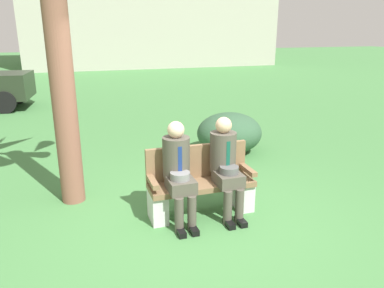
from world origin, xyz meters
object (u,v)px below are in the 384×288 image
object	(u,v)px
seated_man_left	(178,168)
shrub_near_bench	(229,133)
seated_man_right	(226,162)
park_bench	(200,185)

from	to	relation	value
seated_man_left	shrub_near_bench	xyz separation A→B (m)	(1.71, 2.32, -0.31)
seated_man_left	seated_man_right	xyz separation A→B (m)	(0.63, 0.00, 0.00)
park_bench	seated_man_right	xyz separation A→B (m)	(0.30, -0.13, 0.32)
park_bench	seated_man_right	distance (m)	0.45
park_bench	shrub_near_bench	bearing A→B (deg)	57.96
seated_man_left	seated_man_right	size ratio (longest dim) A/B	0.99
seated_man_right	shrub_near_bench	size ratio (longest dim) A/B	1.01
seated_man_left	shrub_near_bench	bearing A→B (deg)	53.70
park_bench	seated_man_left	world-z (taller)	seated_man_left
seated_man_left	seated_man_right	bearing A→B (deg)	0.07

